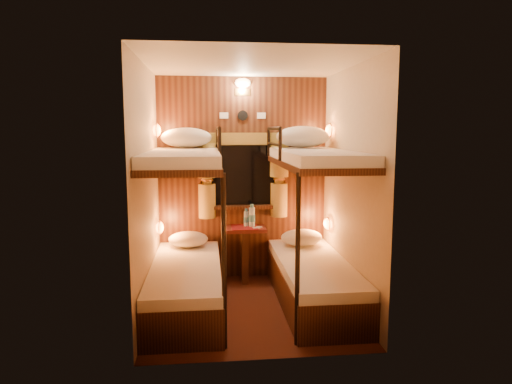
{
  "coord_description": "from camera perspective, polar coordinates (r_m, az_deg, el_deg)",
  "views": [
    {
      "loc": [
        -0.42,
        -4.38,
        1.78
      ],
      "look_at": [
        0.06,
        0.15,
        1.16
      ],
      "focal_mm": 32.0,
      "sensor_mm": 36.0,
      "label": 1
    }
  ],
  "objects": [
    {
      "name": "sachet_a",
      "position": [
        5.32,
        0.03,
        -4.51
      ],
      "size": [
        0.09,
        0.07,
        0.01
      ],
      "primitive_type": "cube",
      "rotation": [
        0.0,
        0.0,
        0.12
      ],
      "color": "silver",
      "rests_on": "table"
    },
    {
      "name": "pillow_upper_left",
      "position": [
        5.17,
        -8.71,
        6.74
      ],
      "size": [
        0.56,
        0.4,
        0.22
      ],
      "primitive_type": "ellipsoid",
      "color": "white",
      "rests_on": "bunk_left"
    },
    {
      "name": "bottle_right",
      "position": [
        5.38,
        -0.52,
        -3.14
      ],
      "size": [
        0.08,
        0.08,
        0.27
      ],
      "rotation": [
        0.0,
        0.0,
        0.17
      ],
      "color": "#99BFE5",
      "rests_on": "table"
    },
    {
      "name": "bunk_left",
      "position": [
        4.62,
        -8.77,
        -7.69
      ],
      "size": [
        0.72,
        1.9,
        1.82
      ],
      "color": "#32170E",
      "rests_on": "floor"
    },
    {
      "name": "wall_front",
      "position": [
        3.41,
        1.09,
        -2.09
      ],
      "size": [
        2.4,
        0.0,
        2.4
      ],
      "primitive_type": "plane",
      "rotation": [
        -1.57,
        0.0,
        0.0
      ],
      "color": "#C6B293",
      "rests_on": "floor"
    },
    {
      "name": "table",
      "position": [
        5.43,
        -1.47,
        -6.84
      ],
      "size": [
        0.5,
        0.34,
        0.66
      ],
      "color": "#4F1E12",
      "rests_on": "floor"
    },
    {
      "name": "back_fixtures",
      "position": [
        5.42,
        -1.67,
        12.67
      ],
      "size": [
        0.54,
        0.09,
        0.48
      ],
      "color": "black",
      "rests_on": "back_panel"
    },
    {
      "name": "wall_back",
      "position": [
        5.48,
        -1.67,
        1.66
      ],
      "size": [
        2.4,
        0.0,
        2.4
      ],
      "primitive_type": "plane",
      "rotation": [
        1.57,
        0.0,
        0.0
      ],
      "color": "#C6B293",
      "rests_on": "floor"
    },
    {
      "name": "back_panel",
      "position": [
        5.47,
        -1.66,
        1.64
      ],
      "size": [
        2.0,
        0.03,
        2.4
      ],
      "primitive_type": "cube",
      "color": "#32170E",
      "rests_on": "floor"
    },
    {
      "name": "sachet_b",
      "position": [
        5.37,
        0.4,
        -4.39
      ],
      "size": [
        0.08,
        0.06,
        0.01
      ],
      "primitive_type": "cube",
      "rotation": [
        0.0,
        0.0,
        -0.09
      ],
      "color": "silver",
      "rests_on": "table"
    },
    {
      "name": "ceiling",
      "position": [
        4.45,
        -0.63,
        15.74
      ],
      "size": [
        2.1,
        2.1,
        0.0
      ],
      "primitive_type": "plane",
      "rotation": [
        3.14,
        0.0,
        0.0
      ],
      "color": "silver",
      "rests_on": "wall_back"
    },
    {
      "name": "window",
      "position": [
        5.44,
        -1.63,
        1.41
      ],
      "size": [
        1.0,
        0.12,
        0.79
      ],
      "color": "black",
      "rests_on": "back_panel"
    },
    {
      "name": "floor",
      "position": [
        4.75,
        -0.59,
        -14.28
      ],
      "size": [
        2.1,
        2.1,
        0.0
      ],
      "primitive_type": "plane",
      "color": "#3D1A10",
      "rests_on": "ground"
    },
    {
      "name": "wall_left",
      "position": [
        4.46,
        -13.51,
        0.03
      ],
      "size": [
        0.0,
        2.4,
        2.4
      ],
      "primitive_type": "plane",
      "rotation": [
        1.57,
        0.0,
        1.57
      ],
      "color": "#C6B293",
      "rests_on": "floor"
    },
    {
      "name": "wall_right",
      "position": [
        4.64,
        11.76,
        0.39
      ],
      "size": [
        0.0,
        2.4,
        2.4
      ],
      "primitive_type": "plane",
      "rotation": [
        1.57,
        0.0,
        -1.57
      ],
      "color": "#C6B293",
      "rests_on": "floor"
    },
    {
      "name": "pillow_upper_right",
      "position": [
        5.19,
        5.86,
        6.89
      ],
      "size": [
        0.61,
        0.43,
        0.24
      ],
      "primitive_type": "ellipsoid",
      "color": "white",
      "rests_on": "bunk_right"
    },
    {
      "name": "pillow_lower_right",
      "position": [
        5.32,
        5.71,
        -5.67
      ],
      "size": [
        0.48,
        0.34,
        0.19
      ],
      "primitive_type": "ellipsoid",
      "color": "white",
      "rests_on": "bunk_right"
    },
    {
      "name": "bunk_right",
      "position": [
        4.74,
        7.2,
        -7.27
      ],
      "size": [
        0.72,
        1.9,
        1.82
      ],
      "color": "#32170E",
      "rests_on": "floor"
    },
    {
      "name": "curtains",
      "position": [
        5.4,
        -1.61,
        2.24
      ],
      "size": [
        1.1,
        0.22,
        1.0
      ],
      "color": "olive",
      "rests_on": "back_panel"
    },
    {
      "name": "reading_lamps",
      "position": [
        5.13,
        -1.36,
        1.69
      ],
      "size": [
        2.0,
        0.2,
        1.25
      ],
      "color": "orange",
      "rests_on": "wall_left"
    },
    {
      "name": "bottle_left",
      "position": [
        5.4,
        -1.23,
        -3.36
      ],
      "size": [
        0.06,
        0.06,
        0.21
      ],
      "rotation": [
        0.0,
        0.0,
        -0.14
      ],
      "color": "#99BFE5",
      "rests_on": "table"
    },
    {
      "name": "pillow_lower_left",
      "position": [
        5.29,
        -8.46,
        -5.86
      ],
      "size": [
        0.45,
        0.32,
        0.18
      ],
      "primitive_type": "ellipsoid",
      "color": "white",
      "rests_on": "bunk_left"
    }
  ]
}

